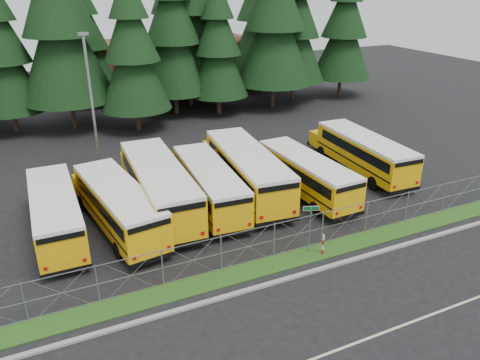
{
  "coord_description": "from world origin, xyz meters",
  "views": [
    {
      "loc": [
        -11.47,
        -19.31,
        13.71
      ],
      "look_at": [
        -0.64,
        4.0,
        2.36
      ],
      "focal_mm": 35.0,
      "sensor_mm": 36.0,
      "label": 1
    }
  ],
  "objects_px": {
    "bus_2": "(117,207)",
    "street_sign": "(310,219)",
    "bus_5": "(245,171)",
    "bus_6": "(303,175)",
    "bus_4": "(208,185)",
    "bus_east": "(361,154)",
    "bus_3": "(158,187)",
    "light_standard": "(92,101)",
    "bus_1": "(55,213)",
    "striped_bollard": "(323,245)"
  },
  "relations": [
    {
      "from": "bus_1",
      "to": "striped_bollard",
      "type": "distance_m",
      "value": 14.96
    },
    {
      "from": "bus_6",
      "to": "street_sign",
      "type": "distance_m",
      "value": 7.46
    },
    {
      "from": "street_sign",
      "to": "bus_4",
      "type": "bearing_deg",
      "value": 110.2
    },
    {
      "from": "bus_3",
      "to": "bus_4",
      "type": "bearing_deg",
      "value": -9.22
    },
    {
      "from": "bus_4",
      "to": "street_sign",
      "type": "bearing_deg",
      "value": -65.6
    },
    {
      "from": "street_sign",
      "to": "bus_1",
      "type": "bearing_deg",
      "value": 147.32
    },
    {
      "from": "bus_1",
      "to": "bus_east",
      "type": "relative_size",
      "value": 0.96
    },
    {
      "from": "bus_2",
      "to": "street_sign",
      "type": "bearing_deg",
      "value": -46.78
    },
    {
      "from": "bus_6",
      "to": "light_standard",
      "type": "relative_size",
      "value": 1.03
    },
    {
      "from": "bus_4",
      "to": "bus_6",
      "type": "relative_size",
      "value": 1.02
    },
    {
      "from": "bus_4",
      "to": "striped_bollard",
      "type": "distance_m",
      "value": 8.75
    },
    {
      "from": "bus_4",
      "to": "striped_bollard",
      "type": "bearing_deg",
      "value": -62.91
    },
    {
      "from": "bus_6",
      "to": "bus_east",
      "type": "xyz_separation_m",
      "value": [
        6.01,
        1.55,
        0.06
      ]
    },
    {
      "from": "bus_5",
      "to": "street_sign",
      "type": "relative_size",
      "value": 4.28
    },
    {
      "from": "street_sign",
      "to": "light_standard",
      "type": "relative_size",
      "value": 0.28
    },
    {
      "from": "street_sign",
      "to": "bus_3",
      "type": "bearing_deg",
      "value": 125.48
    },
    {
      "from": "bus_2",
      "to": "bus_5",
      "type": "relative_size",
      "value": 0.9
    },
    {
      "from": "bus_1",
      "to": "bus_5",
      "type": "bearing_deg",
      "value": 3.06
    },
    {
      "from": "bus_2",
      "to": "bus_5",
      "type": "height_order",
      "value": "bus_5"
    },
    {
      "from": "bus_1",
      "to": "bus_4",
      "type": "height_order",
      "value": "bus_4"
    },
    {
      "from": "bus_5",
      "to": "bus_6",
      "type": "relative_size",
      "value": 1.16
    },
    {
      "from": "bus_1",
      "to": "striped_bollard",
      "type": "relative_size",
      "value": 8.71
    },
    {
      "from": "bus_3",
      "to": "bus_6",
      "type": "bearing_deg",
      "value": -7.98
    },
    {
      "from": "bus_east",
      "to": "bus_3",
      "type": "bearing_deg",
      "value": -178.14
    },
    {
      "from": "street_sign",
      "to": "bus_6",
      "type": "bearing_deg",
      "value": 60.54
    },
    {
      "from": "bus_east",
      "to": "street_sign",
      "type": "distance_m",
      "value": 12.58
    },
    {
      "from": "street_sign",
      "to": "light_standard",
      "type": "bearing_deg",
      "value": 116.9
    },
    {
      "from": "bus_1",
      "to": "street_sign",
      "type": "xyz_separation_m",
      "value": [
        11.95,
        -7.66,
        0.66
      ]
    },
    {
      "from": "bus_1",
      "to": "bus_4",
      "type": "distance_m",
      "value": 9.16
    },
    {
      "from": "bus_5",
      "to": "bus_6",
      "type": "height_order",
      "value": "bus_5"
    },
    {
      "from": "bus_5",
      "to": "striped_bollard",
      "type": "relative_size",
      "value": 10.02
    },
    {
      "from": "bus_1",
      "to": "bus_3",
      "type": "relative_size",
      "value": 0.86
    },
    {
      "from": "bus_5",
      "to": "bus_4",
      "type": "bearing_deg",
      "value": -161.84
    },
    {
      "from": "bus_1",
      "to": "light_standard",
      "type": "xyz_separation_m",
      "value": [
        3.79,
        8.42,
        4.13
      ]
    },
    {
      "from": "bus_1",
      "to": "bus_2",
      "type": "relative_size",
      "value": 0.97
    },
    {
      "from": "street_sign",
      "to": "striped_bollard",
      "type": "distance_m",
      "value": 1.62
    },
    {
      "from": "bus_1",
      "to": "bus_east",
      "type": "height_order",
      "value": "bus_east"
    },
    {
      "from": "bus_5",
      "to": "bus_6",
      "type": "distance_m",
      "value": 3.91
    },
    {
      "from": "bus_1",
      "to": "street_sign",
      "type": "distance_m",
      "value": 14.21
    },
    {
      "from": "bus_3",
      "to": "bus_5",
      "type": "distance_m",
      "value": 6.03
    },
    {
      "from": "bus_4",
      "to": "light_standard",
      "type": "xyz_separation_m",
      "value": [
        -5.37,
        8.5,
        4.11
      ]
    },
    {
      "from": "bus_3",
      "to": "bus_east",
      "type": "bearing_deg",
      "value": 1.69
    },
    {
      "from": "bus_4",
      "to": "light_standard",
      "type": "relative_size",
      "value": 1.05
    },
    {
      "from": "street_sign",
      "to": "bus_east",
      "type": "bearing_deg",
      "value": 39.69
    },
    {
      "from": "bus_3",
      "to": "street_sign",
      "type": "relative_size",
      "value": 4.33
    },
    {
      "from": "light_standard",
      "to": "bus_east",
      "type": "bearing_deg",
      "value": -24.33
    },
    {
      "from": "bus_6",
      "to": "bus_east",
      "type": "distance_m",
      "value": 6.21
    },
    {
      "from": "bus_2",
      "to": "street_sign",
      "type": "xyz_separation_m",
      "value": [
        8.62,
        -6.95,
        0.62
      ]
    },
    {
      "from": "striped_bollard",
      "to": "light_standard",
      "type": "height_order",
      "value": "light_standard"
    },
    {
      "from": "bus_2",
      "to": "striped_bollard",
      "type": "xyz_separation_m",
      "value": [
        9.23,
        -7.4,
        -0.81
      ]
    }
  ]
}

